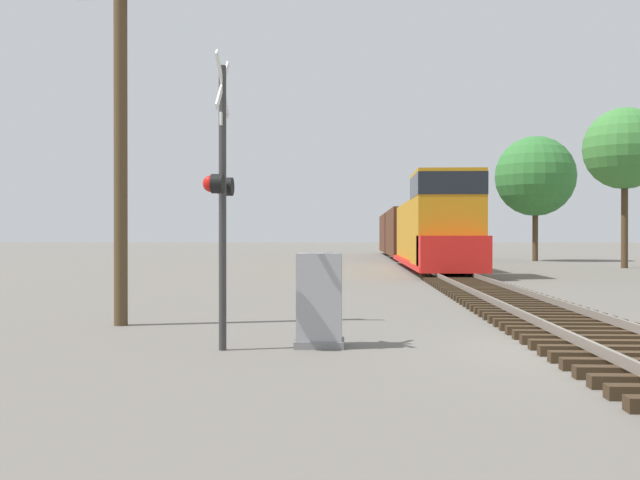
{
  "coord_description": "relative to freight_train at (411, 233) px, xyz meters",
  "views": [
    {
      "loc": [
        -4.08,
        -11.66,
        1.8
      ],
      "look_at": [
        -5.08,
        10.54,
        1.68
      ],
      "focal_mm": 42.0,
      "sensor_mm": 36.0,
      "label": 1
    }
  ],
  "objects": [
    {
      "name": "rail_track_bed",
      "position": [
        0.0,
        -41.75,
        -1.88
      ],
      "size": [
        2.6,
        160.0,
        0.31
      ],
      "color": "#382819",
      "rests_on": "ground"
    },
    {
      "name": "crossing_signal_near",
      "position": [
        -6.17,
        -41.73,
        0.53
      ],
      "size": [
        0.35,
        1.01,
        4.64
      ],
      "rotation": [
        0.0,
        0.0,
        -1.61
      ],
      "color": "#333333",
      "rests_on": "ground"
    },
    {
      "name": "freight_train",
      "position": [
        0.0,
        0.0,
        0.0
      ],
      "size": [
        2.89,
        48.89,
        4.61
      ],
      "color": "#B77A14",
      "rests_on": "ground"
    },
    {
      "name": "relay_cabinet",
      "position": [
        -4.63,
        -41.31,
        -1.26
      ],
      "size": [
        0.8,
        0.69,
        1.52
      ],
      "color": "slate",
      "rests_on": "ground"
    },
    {
      "name": "tree_deep_background",
      "position": [
        9.0,
        0.98,
        4.09
      ],
      "size": [
        5.74,
        5.74,
        8.99
      ],
      "color": "#473521",
      "rests_on": "ground"
    },
    {
      "name": "tree_mid_background",
      "position": [
        11.15,
        -10.71,
        4.68
      ],
      "size": [
        4.57,
        4.57,
        9.01
      ],
      "color": "#473521",
      "rests_on": "ground"
    },
    {
      "name": "ground_plane",
      "position": [
        0.0,
        -41.75,
        -2.01
      ],
      "size": [
        400.0,
        400.0,
        0.0
      ],
      "primitive_type": "plane",
      "color": "#666059"
    },
    {
      "name": "utility_pole",
      "position": [
        -8.76,
        -38.58,
        1.74
      ],
      "size": [
        1.8,
        0.27,
        7.23
      ],
      "color": "#4C3A23",
      "rests_on": "ground"
    }
  ]
}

